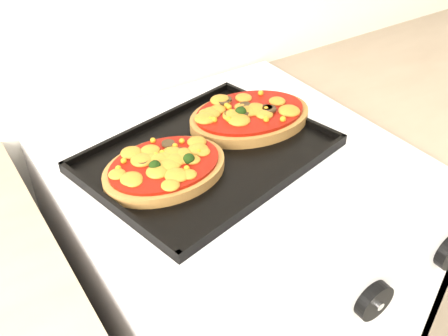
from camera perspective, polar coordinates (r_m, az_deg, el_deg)
stove at (r=1.21m, az=0.92°, el=-16.64°), size 0.60×0.60×0.91m
control_panel at (r=0.76m, az=15.06°, el=-13.80°), size 0.60×0.02×0.09m
knob_center at (r=0.76m, az=16.74°, el=-14.32°), size 0.06×0.02×0.06m
baking_tray at (r=0.88m, az=-1.81°, el=1.73°), size 0.47×0.39×0.02m
pizza_left at (r=0.83m, az=-6.79°, el=0.16°), size 0.21×0.16×0.03m
pizza_right at (r=0.96m, az=2.98°, el=6.08°), size 0.26×0.20×0.04m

